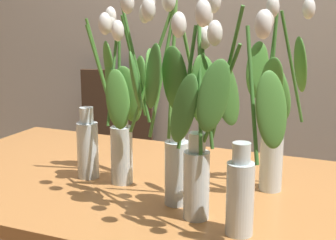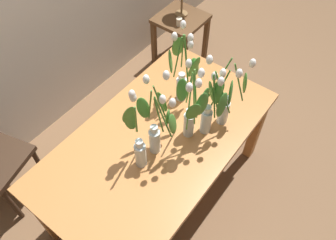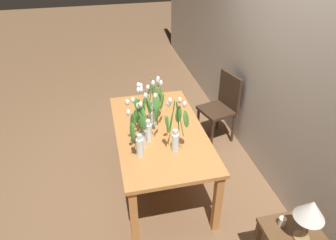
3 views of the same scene
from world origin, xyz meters
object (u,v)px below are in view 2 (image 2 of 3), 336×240
(tulip_vase_1, at_px, (183,73))
(tulip_vase_3, at_px, (192,111))
(pillar_candle, at_px, (179,22))
(tulip_vase_0, at_px, (213,109))
(tulip_vase_5, at_px, (158,125))
(side_table, at_px, (181,27))
(dining_table, at_px, (158,145))
(tulip_vase_4, at_px, (138,142))
(tulip_vase_2, at_px, (224,101))

(tulip_vase_1, xyz_separation_m, tulip_vase_3, (-0.23, -0.23, 0.00))
(tulip_vase_3, distance_m, pillar_candle, 1.46)
(tulip_vase_0, height_order, tulip_vase_3, tulip_vase_3)
(tulip_vase_5, distance_m, side_table, 1.71)
(dining_table, distance_m, tulip_vase_0, 0.46)
(dining_table, xyz_separation_m, tulip_vase_0, (0.24, -0.24, 0.30))
(tulip_vase_4, bearing_deg, dining_table, 5.25)
(tulip_vase_5, bearing_deg, side_table, 30.93)
(tulip_vase_0, bearing_deg, dining_table, 135.98)
(tulip_vase_3, xyz_separation_m, tulip_vase_4, (-0.33, 0.14, -0.06))
(dining_table, height_order, tulip_vase_3, tulip_vase_3)
(tulip_vase_2, xyz_separation_m, pillar_candle, (0.90, 0.98, -0.37))
(tulip_vase_5, bearing_deg, tulip_vase_3, -28.20)
(tulip_vase_1, height_order, tulip_vase_2, tulip_vase_2)
(dining_table, relative_size, tulip_vase_4, 2.97)
(dining_table, distance_m, pillar_candle, 1.43)
(side_table, bearing_deg, tulip_vase_5, -149.07)
(tulip_vase_4, height_order, pillar_candle, tulip_vase_4)
(tulip_vase_4, distance_m, side_table, 1.80)
(tulip_vase_2, height_order, tulip_vase_3, tulip_vase_3)
(tulip_vase_1, bearing_deg, side_table, 35.87)
(dining_table, xyz_separation_m, tulip_vase_5, (-0.05, -0.05, 0.32))
(tulip_vase_0, distance_m, tulip_vase_3, 0.14)
(tulip_vase_0, xyz_separation_m, tulip_vase_3, (-0.11, 0.08, 0.03))
(tulip_vase_3, height_order, tulip_vase_4, tulip_vase_3)
(tulip_vase_1, relative_size, pillar_candle, 7.59)
(tulip_vase_1, distance_m, tulip_vase_5, 0.43)
(tulip_vase_2, bearing_deg, tulip_vase_0, 169.69)
(dining_table, xyz_separation_m, tulip_vase_3, (0.13, -0.15, 0.34))
(tulip_vase_2, distance_m, pillar_candle, 1.38)
(tulip_vase_0, xyz_separation_m, tulip_vase_5, (-0.30, 0.18, 0.01))
(tulip_vase_2, height_order, tulip_vase_4, tulip_vase_2)
(tulip_vase_0, height_order, tulip_vase_5, tulip_vase_5)
(tulip_vase_3, bearing_deg, tulip_vase_2, -25.85)
(tulip_vase_3, relative_size, tulip_vase_5, 1.00)
(tulip_vase_2, xyz_separation_m, tulip_vase_4, (-0.53, 0.23, -0.03))
(tulip_vase_2, bearing_deg, dining_table, 142.98)
(tulip_vase_0, distance_m, pillar_candle, 1.42)
(dining_table, distance_m, tulip_vase_1, 0.49)
(tulip_vase_3, height_order, tulip_vase_5, tulip_vase_3)
(tulip_vase_0, relative_size, tulip_vase_1, 0.98)
(tulip_vase_0, distance_m, tulip_vase_4, 0.49)
(tulip_vase_1, xyz_separation_m, pillar_candle, (0.87, 0.65, -0.39))
(tulip_vase_1, distance_m, side_table, 1.33)
(tulip_vase_0, relative_size, pillar_candle, 7.44)
(dining_table, height_order, side_table, dining_table)
(tulip_vase_2, relative_size, tulip_vase_5, 1.00)
(tulip_vase_0, relative_size, tulip_vase_4, 1.04)
(dining_table, xyz_separation_m, tulip_vase_1, (0.36, 0.07, 0.33))
(tulip_vase_5, bearing_deg, tulip_vase_2, -26.99)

